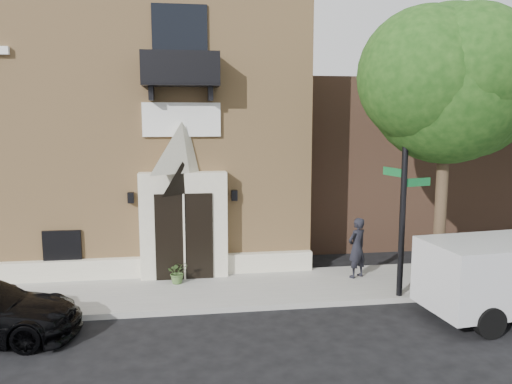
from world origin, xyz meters
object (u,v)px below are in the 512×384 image
Objects in this scene: fire_hydrant at (459,277)px; street_sign at (404,186)px; dumpster at (492,265)px; pedestrian_near at (357,248)px.

street_sign is at bearing -173.80° from fire_hydrant.
pedestrian_near is (-3.52, 1.40, 0.29)m from dumpster.
fire_hydrant is at bearing 121.12° from pedestrian_near.
pedestrian_near is (-0.64, 1.66, -2.10)m from street_sign.
street_sign is 2.91× the size of dumpster.
fire_hydrant is 2.94m from pedestrian_near.
street_sign is 3.26× the size of pedestrian_near.
pedestrian_near reaches higher than dumpster.
fire_hydrant is 0.36× the size of dumpster.
street_sign reaches higher than pedestrian_near.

